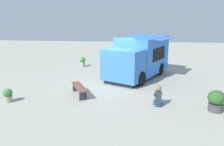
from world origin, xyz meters
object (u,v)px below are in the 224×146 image
at_px(planter_flowering_near, 8,95).
at_px(planter_flowering_side, 82,62).
at_px(person_customer, 158,97).
at_px(planter_flowering_far, 216,100).
at_px(plaza_bench, 79,88).
at_px(food_truck, 138,58).

relative_size(planter_flowering_near, planter_flowering_side, 0.85).
xyz_separation_m(person_customer, planter_flowering_far, (0.43, 2.30, 0.10)).
relative_size(planter_flowering_side, plaza_bench, 0.42).
bearing_deg(person_customer, food_truck, -169.36).
xyz_separation_m(food_truck, person_customer, (4.70, 0.88, -0.81)).
distance_m(planter_flowering_side, plaza_bench, 6.39).
relative_size(planter_flowering_far, plaza_bench, 0.50).
distance_m(food_truck, person_customer, 4.85).
distance_m(food_truck, planter_flowering_side, 4.83).
relative_size(planter_flowering_near, plaza_bench, 0.35).
distance_m(planter_flowering_near, plaza_bench, 3.23).
height_order(food_truck, planter_flowering_far, food_truck).
bearing_deg(planter_flowering_near, person_customer, 92.54).
bearing_deg(planter_flowering_far, planter_flowering_side, -136.28).
xyz_separation_m(planter_flowering_far, plaza_bench, (-1.32, -6.01, -0.10)).
height_order(planter_flowering_far, planter_flowering_side, planter_flowering_far).
xyz_separation_m(food_truck, planter_flowering_far, (5.13, 3.18, -0.72)).
xyz_separation_m(food_truck, plaza_bench, (3.81, -2.83, -0.82)).
bearing_deg(plaza_bench, planter_flowering_far, 77.60).
height_order(planter_flowering_near, planter_flowering_side, planter_flowering_side).
bearing_deg(food_truck, planter_flowering_far, 31.77).
relative_size(planter_flowering_near, planter_flowering_far, 0.70).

